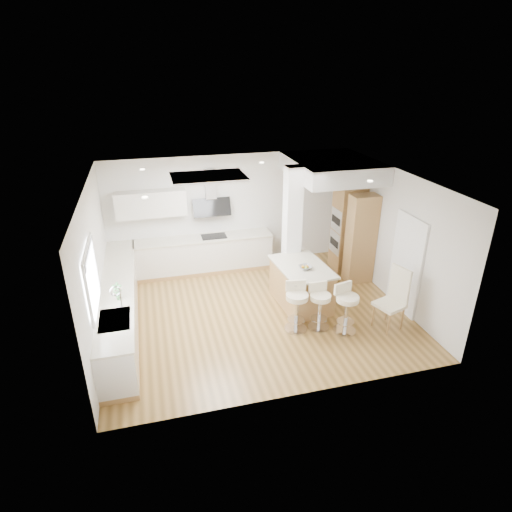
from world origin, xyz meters
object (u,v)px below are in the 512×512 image
object	(u,v)px
peninsula	(301,285)
bar_stool_b	(320,304)
bar_stool_c	(346,306)
dining_chair	(394,296)
bar_stool_a	(297,304)

from	to	relation	value
peninsula	bar_stool_b	world-z (taller)	peninsula
bar_stool_c	dining_chair	world-z (taller)	dining_chair
peninsula	dining_chair	bearing A→B (deg)	-45.93
peninsula	bar_stool_b	distance (m)	0.95
bar_stool_c	peninsula	bearing A→B (deg)	97.72
peninsula	bar_stool_c	size ratio (longest dim) A/B	1.57
bar_stool_a	bar_stool_c	distance (m)	0.94
bar_stool_b	bar_stool_c	size ratio (longest dim) A/B	0.95
dining_chair	bar_stool_b	bearing A→B (deg)	148.90
peninsula	dining_chair	world-z (taller)	dining_chair
peninsula	bar_stool_c	bearing A→B (deg)	-73.27
bar_stool_a	dining_chair	xyz separation A→B (m)	(1.85, -0.38, 0.11)
bar_stool_a	bar_stool_c	size ratio (longest dim) A/B	1.00
bar_stool_b	bar_stool_c	bearing A→B (deg)	-29.76
peninsula	bar_stool_a	distance (m)	0.99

